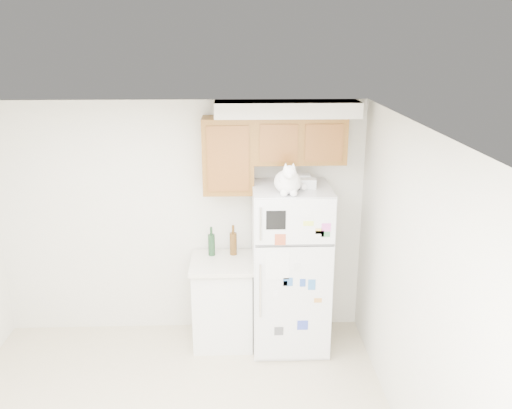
{
  "coord_description": "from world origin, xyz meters",
  "views": [
    {
      "loc": [
        0.59,
        -3.41,
        3.11
      ],
      "look_at": [
        0.76,
        1.55,
        1.55
      ],
      "focal_mm": 38.0,
      "sensor_mm": 36.0,
      "label": 1
    }
  ],
  "objects_px": {
    "bottle_green": "(211,241)",
    "bottle_amber": "(233,240)",
    "storage_box_back": "(301,179)",
    "refrigerator": "(290,268)",
    "base_counter": "(223,301)",
    "storage_box_front": "(308,183)",
    "cat": "(288,181)"
  },
  "relations": [
    {
      "from": "storage_box_front",
      "to": "bottle_amber",
      "type": "bearing_deg",
      "value": 168.77
    },
    {
      "from": "cat",
      "to": "storage_box_front",
      "type": "bearing_deg",
      "value": 40.7
    },
    {
      "from": "cat",
      "to": "storage_box_front",
      "type": "xyz_separation_m",
      "value": [
        0.21,
        0.18,
        -0.08
      ]
    },
    {
      "from": "base_counter",
      "to": "bottle_green",
      "type": "xyz_separation_m",
      "value": [
        -0.11,
        0.14,
        0.61
      ]
    },
    {
      "from": "storage_box_back",
      "to": "bottle_amber",
      "type": "distance_m",
      "value": 0.95
    },
    {
      "from": "base_counter",
      "to": "storage_box_front",
      "type": "height_order",
      "value": "storage_box_front"
    },
    {
      "from": "refrigerator",
      "to": "cat",
      "type": "height_order",
      "value": "cat"
    },
    {
      "from": "storage_box_back",
      "to": "bottle_amber",
      "type": "relative_size",
      "value": 0.56
    },
    {
      "from": "bottle_amber",
      "to": "base_counter",
      "type": "bearing_deg",
      "value": -127.35
    },
    {
      "from": "storage_box_back",
      "to": "storage_box_front",
      "type": "relative_size",
      "value": 1.2
    },
    {
      "from": "cat",
      "to": "bottle_green",
      "type": "distance_m",
      "value": 1.13
    },
    {
      "from": "base_counter",
      "to": "cat",
      "type": "distance_m",
      "value": 1.52
    },
    {
      "from": "storage_box_front",
      "to": "bottle_amber",
      "type": "relative_size",
      "value": 0.47
    },
    {
      "from": "storage_box_back",
      "to": "storage_box_front",
      "type": "height_order",
      "value": "storage_box_back"
    },
    {
      "from": "cat",
      "to": "storage_box_back",
      "type": "xyz_separation_m",
      "value": [
        0.16,
        0.33,
        -0.07
      ]
    },
    {
      "from": "storage_box_front",
      "to": "bottle_amber",
      "type": "xyz_separation_m",
      "value": [
        -0.73,
        0.24,
        -0.66
      ]
    },
    {
      "from": "refrigerator",
      "to": "bottle_green",
      "type": "bearing_deg",
      "value": 165.16
    },
    {
      "from": "cat",
      "to": "bottle_amber",
      "type": "bearing_deg",
      "value": 140.95
    },
    {
      "from": "storage_box_back",
      "to": "refrigerator",
      "type": "bearing_deg",
      "value": -126.69
    },
    {
      "from": "cat",
      "to": "base_counter",
      "type": "bearing_deg",
      "value": 156.79
    },
    {
      "from": "cat",
      "to": "bottle_amber",
      "type": "distance_m",
      "value": 1.0
    },
    {
      "from": "storage_box_back",
      "to": "cat",
      "type": "bearing_deg",
      "value": -114.58
    },
    {
      "from": "bottle_amber",
      "to": "refrigerator",
      "type": "bearing_deg",
      "value": -21.18
    },
    {
      "from": "base_counter",
      "to": "storage_box_front",
      "type": "bearing_deg",
      "value": -5.99
    },
    {
      "from": "base_counter",
      "to": "storage_box_back",
      "type": "height_order",
      "value": "storage_box_back"
    },
    {
      "from": "base_counter",
      "to": "storage_box_back",
      "type": "relative_size",
      "value": 5.11
    },
    {
      "from": "base_counter",
      "to": "storage_box_front",
      "type": "distance_m",
      "value": 1.54
    },
    {
      "from": "refrigerator",
      "to": "storage_box_back",
      "type": "bearing_deg",
      "value": 52.29
    },
    {
      "from": "bottle_green",
      "to": "bottle_amber",
      "type": "xyz_separation_m",
      "value": [
        0.22,
        0.01,
        0.01
      ]
    },
    {
      "from": "bottle_green",
      "to": "storage_box_front",
      "type": "bearing_deg",
      "value": -13.36
    },
    {
      "from": "refrigerator",
      "to": "storage_box_front",
      "type": "distance_m",
      "value": 0.91
    },
    {
      "from": "base_counter",
      "to": "storage_box_front",
      "type": "xyz_separation_m",
      "value": [
        0.85,
        -0.09,
        1.28
      ]
    }
  ]
}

